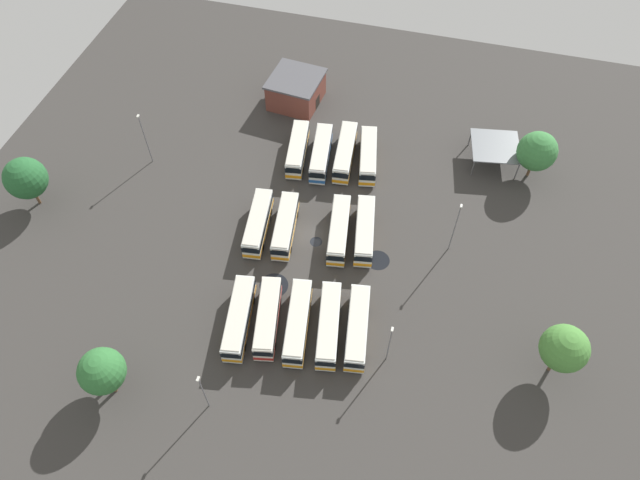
# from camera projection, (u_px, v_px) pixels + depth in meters

# --- Properties ---
(ground_plane) EXTENTS (108.95, 108.95, 0.00)m
(ground_plane) POSITION_uv_depth(u_px,v_px,m) (311.00, 235.00, 84.86)
(ground_plane) COLOR #383533
(bus_row0_slot1) EXTENTS (10.87, 4.15, 3.41)m
(bus_row0_slot1) POSITION_uv_depth(u_px,v_px,m) (298.00, 149.00, 92.95)
(bus_row0_slot1) COLOR silver
(bus_row0_slot1) RESTS_ON ground_plane
(bus_row0_slot2) EXTENTS (11.12, 4.04, 3.41)m
(bus_row0_slot2) POSITION_uv_depth(u_px,v_px,m) (321.00, 153.00, 92.40)
(bus_row0_slot2) COLOR silver
(bus_row0_slot2) RESTS_ON ground_plane
(bus_row0_slot3) EXTENTS (11.63, 3.69, 3.41)m
(bus_row0_slot3) POSITION_uv_depth(u_px,v_px,m) (345.00, 152.00, 92.54)
(bus_row0_slot3) COLOR silver
(bus_row0_slot3) RESTS_ON ground_plane
(bus_row0_slot4) EXTENTS (10.94, 4.50, 3.41)m
(bus_row0_slot4) POSITION_uv_depth(u_px,v_px,m) (368.00, 156.00, 92.07)
(bus_row0_slot4) COLOR silver
(bus_row0_slot4) RESTS_ON ground_plane
(bus_row1_slot0) EXTENTS (11.06, 3.97, 3.41)m
(bus_row1_slot0) POSITION_uv_depth(u_px,v_px,m) (258.00, 223.00, 83.87)
(bus_row1_slot0) COLOR silver
(bus_row1_slot0) RESTS_ON ground_plane
(bus_row1_slot1) EXTENTS (10.81, 4.03, 3.41)m
(bus_row1_slot1) POSITION_uv_depth(u_px,v_px,m) (285.00, 226.00, 83.56)
(bus_row1_slot1) COLOR silver
(bus_row1_slot1) RESTS_ON ground_plane
(bus_row1_slot3) EXTENTS (11.23, 4.19, 3.41)m
(bus_row1_slot3) POSITION_uv_depth(u_px,v_px,m) (339.00, 230.00, 83.12)
(bus_row1_slot3) COLOR silver
(bus_row1_slot3) RESTS_ON ground_plane
(bus_row1_slot4) EXTENTS (11.19, 4.38, 3.41)m
(bus_row1_slot4) POSITION_uv_depth(u_px,v_px,m) (364.00, 231.00, 83.05)
(bus_row1_slot4) COLOR silver
(bus_row1_slot4) RESTS_ON ground_plane
(bus_row2_slot0) EXTENTS (11.53, 4.41, 3.41)m
(bus_row2_slot0) POSITION_uv_depth(u_px,v_px,m) (239.00, 318.00, 74.50)
(bus_row2_slot0) COLOR silver
(bus_row2_slot0) RESTS_ON ground_plane
(bus_row2_slot1) EXTENTS (11.08, 4.68, 3.41)m
(bus_row2_slot1) POSITION_uv_depth(u_px,v_px,m) (268.00, 318.00, 74.51)
(bus_row2_slot1) COLOR silver
(bus_row2_slot1) RESTS_ON ground_plane
(bus_row2_slot2) EXTENTS (11.67, 4.39, 3.41)m
(bus_row2_slot2) POSITION_uv_depth(u_px,v_px,m) (298.00, 323.00, 74.11)
(bus_row2_slot2) COLOR silver
(bus_row2_slot2) RESTS_ON ground_plane
(bus_row2_slot3) EXTENTS (11.63, 4.53, 3.41)m
(bus_row2_slot3) POSITION_uv_depth(u_px,v_px,m) (329.00, 325.00, 73.88)
(bus_row2_slot3) COLOR silver
(bus_row2_slot3) RESTS_ON ground_plane
(bus_row2_slot4) EXTENTS (11.38, 4.19, 3.41)m
(bus_row2_slot4) POSITION_uv_depth(u_px,v_px,m) (357.00, 328.00, 73.67)
(bus_row2_slot4) COLOR silver
(bus_row2_slot4) RESTS_ON ground_plane
(depot_building) EXTENTS (9.63, 9.41, 5.14)m
(depot_building) POSITION_uv_depth(u_px,v_px,m) (296.00, 90.00, 100.63)
(depot_building) COLOR brown
(depot_building) RESTS_ON ground_plane
(maintenance_shelter) EXTENTS (8.64, 8.63, 3.46)m
(maintenance_shelter) POSITION_uv_depth(u_px,v_px,m) (496.00, 147.00, 91.23)
(maintenance_shelter) COLOR slate
(maintenance_shelter) RESTS_ON ground_plane
(lamp_post_mid_lot) EXTENTS (0.56, 0.28, 9.62)m
(lamp_post_mid_lot) POSITION_uv_depth(u_px,v_px,m) (455.00, 226.00, 79.18)
(lamp_post_mid_lot) COLOR slate
(lamp_post_mid_lot) RESTS_ON ground_plane
(lamp_post_near_entrance) EXTENTS (0.56, 0.28, 9.63)m
(lamp_post_near_entrance) POSITION_uv_depth(u_px,v_px,m) (145.00, 137.00, 89.68)
(lamp_post_near_entrance) COLOR slate
(lamp_post_near_entrance) RESTS_ON ground_plane
(lamp_post_by_building) EXTENTS (0.56, 0.28, 7.88)m
(lamp_post_by_building) POSITION_uv_depth(u_px,v_px,m) (389.00, 343.00, 69.59)
(lamp_post_by_building) COLOR slate
(lamp_post_by_building) RESTS_ON ground_plane
(lamp_post_far_corner) EXTENTS (0.56, 0.28, 8.04)m
(lamp_post_far_corner) POSITION_uv_depth(u_px,v_px,m) (203.00, 391.00, 65.85)
(lamp_post_far_corner) COLOR slate
(lamp_post_far_corner) RESTS_ON ground_plane
(tree_east_edge) EXTENTS (6.09, 6.09, 8.27)m
(tree_east_edge) POSITION_uv_depth(u_px,v_px,m) (537.00, 151.00, 87.87)
(tree_east_edge) COLOR brown
(tree_east_edge) RESTS_ON ground_plane
(tree_south_edge) EXTENTS (5.75, 5.75, 8.69)m
(tree_south_edge) POSITION_uv_depth(u_px,v_px,m) (564.00, 348.00, 67.56)
(tree_south_edge) COLOR brown
(tree_south_edge) RESTS_ON ground_plane
(tree_northwest) EXTENTS (4.77, 4.77, 7.24)m
(tree_northwest) POSITION_uv_depth(u_px,v_px,m) (100.00, 368.00, 67.13)
(tree_northwest) COLOR brown
(tree_northwest) RESTS_ON ground_plane
(tree_northeast) EXTENTS (6.21, 6.21, 8.61)m
(tree_northeast) POSITION_uv_depth(u_px,v_px,m) (26.00, 178.00, 84.15)
(tree_northeast) COLOR brown
(tree_northeast) RESTS_ON ground_plane
(tree_west_edge) EXTENTS (5.49, 5.49, 8.46)m
(tree_west_edge) POSITION_uv_depth(u_px,v_px,m) (102.00, 371.00, 65.96)
(tree_west_edge) COLOR brown
(tree_west_edge) RESTS_ON ground_plane
(puddle_near_shelter) EXTENTS (3.43, 3.43, 0.01)m
(puddle_near_shelter) POSITION_uv_depth(u_px,v_px,m) (378.00, 260.00, 82.13)
(puddle_near_shelter) COLOR black
(puddle_near_shelter) RESTS_ON ground_plane
(puddle_between_rows) EXTENTS (1.80, 1.80, 0.01)m
(puddle_between_rows) POSITION_uv_depth(u_px,v_px,m) (316.00, 242.00, 84.09)
(puddle_between_rows) COLOR black
(puddle_between_rows) RESTS_ON ground_plane
(puddle_front_lane) EXTENTS (4.00, 4.00, 0.01)m
(puddle_front_lane) POSITION_uv_depth(u_px,v_px,m) (274.00, 285.00, 79.60)
(puddle_front_lane) COLOR black
(puddle_front_lane) RESTS_ON ground_plane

